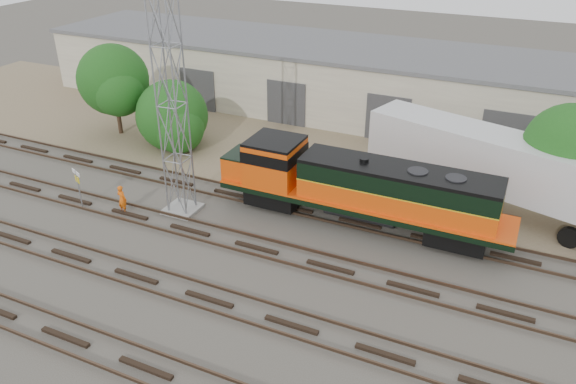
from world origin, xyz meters
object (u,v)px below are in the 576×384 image
at_px(signal_tower, 173,109).
at_px(worker, 122,199).
at_px(semi_trailer, 498,164).
at_px(locomotive, 357,187).

bearing_deg(signal_tower, worker, -151.43).
bearing_deg(semi_trailer, worker, -137.15).
xyz_separation_m(locomotive, signal_tower, (-9.34, -2.78, 3.84)).
distance_m(signal_tower, semi_trailer, 17.86).
height_order(worker, semi_trailer, semi_trailer).
bearing_deg(signal_tower, locomotive, 16.56).
bearing_deg(signal_tower, semi_trailer, 25.75).
bearing_deg(locomotive, signal_tower, -163.44).
distance_m(locomotive, semi_trailer, 8.11).
bearing_deg(semi_trailer, locomotive, -126.51).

